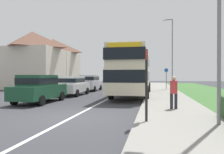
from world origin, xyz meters
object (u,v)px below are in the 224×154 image
object	(u,v)px
parked_car_silver	(90,82)
pedestrian_at_stop	(174,91)
cycle_route_sign	(166,78)
parked_car_white	(72,85)
bus_stop_sign	(146,80)
parked_car_dark_green	(39,88)
street_lamp_mid	(171,50)
double_decker_bus	(133,70)

from	to	relation	value
parked_car_silver	pedestrian_at_stop	bearing A→B (deg)	-57.71
cycle_route_sign	parked_car_white	bearing A→B (deg)	-134.88
cycle_route_sign	bus_stop_sign	bearing A→B (deg)	-95.27
parked_car_white	parked_car_dark_green	bearing A→B (deg)	-92.07
pedestrian_at_stop	street_lamp_mid	xyz separation A→B (m)	(1.13, 15.86, 3.75)
double_decker_bus	pedestrian_at_stop	bearing A→B (deg)	-70.49
parked_car_silver	cycle_route_sign	bearing A→B (deg)	18.64
parked_car_dark_green	cycle_route_sign	distance (m)	15.81
parked_car_silver	double_decker_bus	bearing A→B (deg)	-43.44
double_decker_bus	cycle_route_sign	xyz separation A→B (m)	(3.14, 7.69, -0.72)
cycle_route_sign	pedestrian_at_stop	bearing A→B (deg)	-91.89
cycle_route_sign	street_lamp_mid	world-z (taller)	street_lamp_mid
parked_car_dark_green	parked_car_white	size ratio (longest dim) A/B	1.01
parked_car_dark_green	bus_stop_sign	distance (m)	8.30
bus_stop_sign	cycle_route_sign	distance (m)	18.28
bus_stop_sign	cycle_route_sign	bearing A→B (deg)	84.73
street_lamp_mid	parked_car_dark_green	bearing A→B (deg)	-122.71
parked_car_dark_green	parked_car_silver	size ratio (longest dim) A/B	1.04
bus_stop_sign	cycle_route_sign	size ratio (longest dim) A/B	1.03
parked_car_silver	bus_stop_sign	distance (m)	16.78
parked_car_silver	bus_stop_sign	size ratio (longest dim) A/B	1.61
parked_car_dark_green	bus_stop_sign	world-z (taller)	bus_stop_sign
double_decker_bus	parked_car_silver	xyz separation A→B (m)	(-5.16, 4.89, -1.19)
cycle_route_sign	double_decker_bus	bearing A→B (deg)	-112.23
parked_car_white	bus_stop_sign	world-z (taller)	bus_stop_sign
parked_car_dark_green	pedestrian_at_stop	world-z (taller)	parked_car_dark_green
bus_stop_sign	street_lamp_mid	xyz separation A→B (m)	(2.31, 18.91, 3.18)
pedestrian_at_stop	street_lamp_mid	world-z (taller)	street_lamp_mid
bus_stop_sign	parked_car_dark_green	bearing A→B (deg)	144.39
parked_car_white	pedestrian_at_stop	xyz separation A→B (m)	(7.73, -6.89, 0.08)
pedestrian_at_stop	bus_stop_sign	world-z (taller)	bus_stop_sign
parked_car_white	street_lamp_mid	bearing A→B (deg)	45.33
double_decker_bus	parked_car_silver	world-z (taller)	double_decker_bus
double_decker_bus	parked_car_silver	distance (m)	7.21
bus_stop_sign	cycle_route_sign	xyz separation A→B (m)	(1.68, 18.20, -0.11)
parked_car_white	pedestrian_at_stop	world-z (taller)	pedestrian_at_stop
parked_car_dark_green	parked_car_silver	bearing A→B (deg)	89.43
parked_car_dark_green	bus_stop_sign	xyz separation A→B (m)	(6.73, -4.82, 0.60)
parked_car_dark_green	cycle_route_sign	xyz separation A→B (m)	(8.41, 13.38, 0.48)
pedestrian_at_stop	parked_car_silver	bearing A→B (deg)	122.29
pedestrian_at_stop	street_lamp_mid	size ratio (longest dim) A/B	0.20
parked_car_dark_green	parked_car_white	distance (m)	5.12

